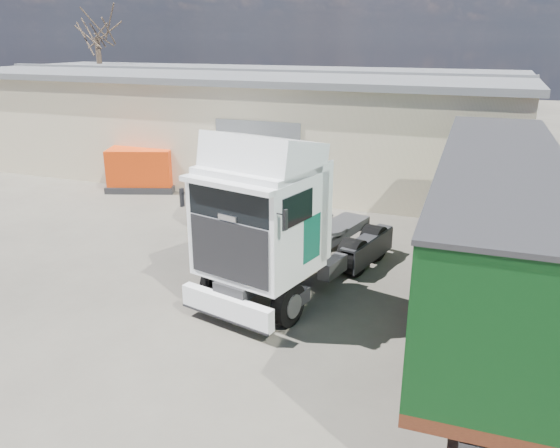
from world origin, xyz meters
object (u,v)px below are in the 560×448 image
(bare_tree, at_px, (95,23))
(box_trailer, at_px, (495,221))
(panel_van, at_px, (221,189))
(orange_skip, at_px, (143,171))
(tractor_unit, at_px, (279,228))

(bare_tree, bearing_deg, box_trailer, -34.69)
(panel_van, bearing_deg, orange_skip, 138.96)
(box_trailer, height_order, orange_skip, box_trailer)
(tractor_unit, distance_m, orange_skip, 13.35)
(bare_tree, height_order, tractor_unit, bare_tree)
(bare_tree, xyz_separation_m, panel_van, (15.25, -12.18, -6.90))
(bare_tree, height_order, panel_van, bare_tree)
(bare_tree, xyz_separation_m, orange_skip, (10.00, -10.20, -7.04))
(box_trailer, xyz_separation_m, panel_van, (-10.59, 5.70, -1.66))
(tractor_unit, xyz_separation_m, box_trailer, (5.53, 0.72, 0.64))
(bare_tree, relative_size, orange_skip, 2.58)
(box_trailer, distance_m, orange_skip, 17.69)
(box_trailer, bearing_deg, orange_skip, 152.74)
(box_trailer, xyz_separation_m, orange_skip, (-15.84, 7.68, -1.80))
(tractor_unit, height_order, panel_van, tractor_unit)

